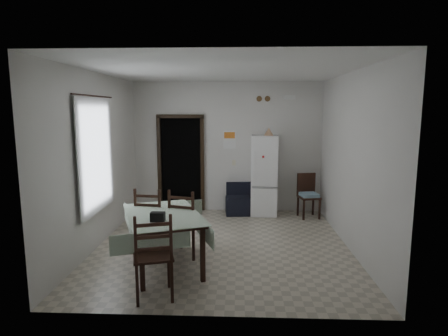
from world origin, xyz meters
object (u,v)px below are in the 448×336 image
object	(u,v)px
corner_chair	(309,196)
dining_chair_far_left	(152,219)
dining_table	(164,240)
fridge	(264,175)
dining_chair_far_right	(187,222)
dining_chair_near_head	(153,254)
navy_seat	(239,199)

from	to	relation	value
corner_chair	dining_chair_far_left	size ratio (longest dim) A/B	0.87
corner_chair	dining_table	world-z (taller)	corner_chair
fridge	dining_chair_far_right	size ratio (longest dim) A/B	1.62
dining_table	dining_chair_far_right	distance (m)	0.56
corner_chair	dining_table	size ratio (longest dim) A/B	0.61
dining_chair_far_left	fridge	bearing A→B (deg)	-123.62
dining_chair_far_right	dining_chair_near_head	world-z (taller)	dining_chair_near_head
fridge	dining_chair_far_left	xyz separation A→B (m)	(-1.94, -2.26, -0.33)
corner_chair	dining_chair_far_left	bearing A→B (deg)	-156.33
navy_seat	dining_chair_far_left	bearing A→B (deg)	-126.02
dining_chair_far_right	dining_chair_near_head	bearing A→B (deg)	98.02
corner_chair	dining_chair_far_left	world-z (taller)	dining_chair_far_left
dining_table	dining_chair_far_right	size ratio (longest dim) A/B	1.42
dining_table	dining_chair_far_left	bearing A→B (deg)	95.43
dining_table	fridge	bearing A→B (deg)	38.54
navy_seat	dining_chair_far_right	xyz separation A→B (m)	(-0.81, -2.39, 0.20)
dining_chair_far_left	dining_chair_near_head	size ratio (longest dim) A/B	0.98
dining_table	dining_chair_near_head	bearing A→B (deg)	-108.18
dining_table	corner_chair	bearing A→B (deg)	23.99
dining_chair_far_left	dining_chair_far_right	size ratio (longest dim) A/B	1.00
navy_seat	corner_chair	size ratio (longest dim) A/B	0.72
fridge	corner_chair	world-z (taller)	fridge
corner_chair	dining_table	distance (m)	3.69
fridge	corner_chair	xyz separation A→B (m)	(0.94, -0.22, -0.40)
dining_chair_far_right	corner_chair	bearing A→B (deg)	-119.81
fridge	corner_chair	bearing A→B (deg)	-10.18
fridge	dining_table	world-z (taller)	fridge
dining_table	dining_chair_far_right	world-z (taller)	dining_chair_far_right
corner_chair	dining_chair_far_left	xyz separation A→B (m)	(-2.88, -2.04, 0.07)
fridge	navy_seat	distance (m)	0.77
dining_chair_near_head	dining_chair_far_right	bearing A→B (deg)	-115.02
dining_chair_far_left	dining_chair_near_head	distance (m)	1.54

